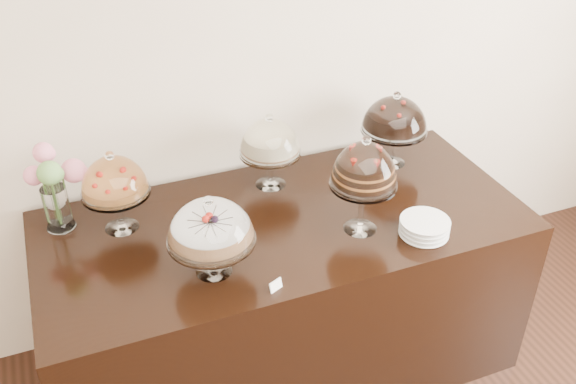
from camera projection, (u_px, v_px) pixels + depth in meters
name	position (u px, v px, depth m)	size (l,w,h in m)	color
wall_back	(265.00, 48.00, 3.04)	(5.00, 0.04, 3.00)	beige
display_counter	(284.00, 294.00, 3.15)	(2.20, 1.00, 0.90)	black
cake_stand_sugar_sponge	(210.00, 226.00, 2.48)	(0.35, 0.35, 0.36)	white
cake_stand_choco_layer	(364.00, 169.00, 2.68)	(0.29, 0.29, 0.46)	white
cake_stand_cheesecake	(270.00, 141.00, 3.02)	(0.30, 0.30, 0.38)	white
cake_stand_dark_choco	(395.00, 117.00, 3.18)	(0.34, 0.34, 0.40)	white
cake_stand_fruit_tart	(114.00, 180.00, 2.72)	(0.30, 0.30, 0.39)	white
flower_vase	(55.00, 185.00, 2.74)	(0.26, 0.21, 0.39)	white
plate_stack	(424.00, 227.00, 2.79)	(0.21, 0.21, 0.07)	silver
price_card_left	(276.00, 285.00, 2.50)	(0.06, 0.01, 0.04)	white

